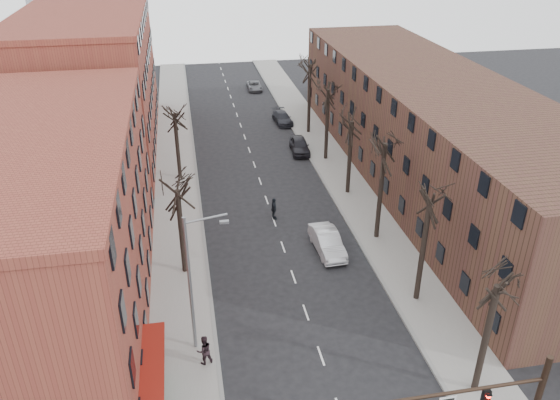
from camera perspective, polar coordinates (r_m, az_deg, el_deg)
sidewalk_left at (r=55.26m, az=-10.81°, el=2.70°), size 4.00×90.00×0.15m
sidewalk_right at (r=57.17m, az=5.42°, el=3.97°), size 4.00×90.00×0.15m
building_left_near at (r=35.93m, az=-24.00°, el=-3.20°), size 12.00×26.00×12.00m
building_left_far at (r=62.07m, az=-19.03°, el=11.32°), size 12.00×28.00×14.00m
building_right at (r=53.75m, az=15.40°, el=7.15°), size 12.00×50.00×10.00m
tree_right_a at (r=33.27m, az=19.61°, el=-18.15°), size 5.20×5.20×10.00m
tree_right_b at (r=38.46m, az=14.00°, el=-10.03°), size 5.20×5.20×10.80m
tree_right_c at (r=44.48m, az=10.01°, el=-3.90°), size 5.20×5.20×11.60m
tree_right_d at (r=51.05m, az=7.05°, el=0.72°), size 5.20×5.20×10.00m
tree_right_e at (r=57.98m, az=4.77°, el=4.27°), size 5.20×5.20×10.80m
tree_right_f at (r=65.16m, az=2.98°, el=7.04°), size 5.20×5.20×11.60m
tree_left_a at (r=40.46m, az=-9.87°, el=-7.42°), size 5.20×5.20×9.50m
tree_left_b at (r=54.37m, az=-10.36°, el=2.23°), size 5.20×5.20×9.50m
streetlight at (r=31.02m, az=-9.11°, el=-8.18°), size 2.45×0.22×9.03m
silver_sedan at (r=41.90m, az=4.96°, el=-4.38°), size 1.98×5.06×1.64m
parked_car_near at (r=59.30m, az=2.06°, el=5.73°), size 2.16×4.77×1.59m
parked_car_mid at (r=67.98m, az=0.25°, el=8.58°), size 2.19×4.76×1.35m
parked_car_far at (r=81.74m, az=-2.69°, el=11.82°), size 2.00×4.28×1.19m
pedestrian_b at (r=32.38m, az=-7.93°, el=-15.27°), size 1.06×0.92×1.88m
pedestrian_crossing at (r=45.97m, az=-0.64°, el=-0.92°), size 0.48×1.14×1.95m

